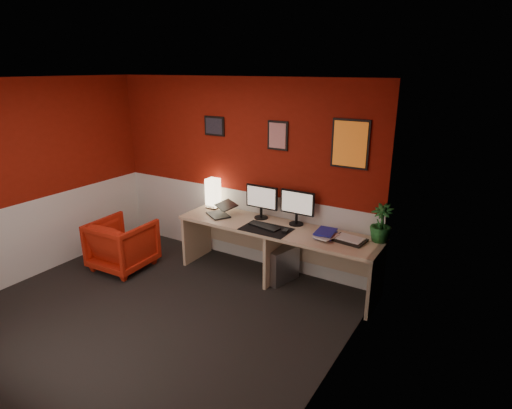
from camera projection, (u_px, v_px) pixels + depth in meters
The scene contains 26 objects.
ground at pixel (153, 315), 4.63m from camera, with size 4.00×3.50×0.01m, color black.
ceiling at pixel (132, 79), 3.85m from camera, with size 4.00×3.50×0.01m, color white.
wall_back at pixel (239, 173), 5.66m from camera, with size 4.00×0.01×2.50m, color maroon.
wall_left at pixel (28, 181), 5.22m from camera, with size 0.01×3.50×2.50m, color maroon.
wall_right at pixel (330, 251), 3.25m from camera, with size 0.01×3.50×2.50m, color maroon.
wainscot_back at pixel (239, 224), 5.89m from camera, with size 4.00×0.01×1.00m, color silver.
wainscot_left at pixel (38, 237), 5.45m from camera, with size 0.01×3.50×1.00m, color silver.
wainscot_right at pixel (324, 333), 3.49m from camera, with size 0.01×3.50×1.00m, color silver.
desk at pixel (276, 254), 5.28m from camera, with size 2.60×0.65×0.73m, color tan.
shoji_lamp at pixel (213, 194), 5.81m from camera, with size 0.16×0.16×0.40m, color #FFE5B2.
laptop at pixel (218, 208), 5.53m from camera, with size 0.33×0.23×0.22m, color black.
monitor_left at pixel (261, 197), 5.38m from camera, with size 0.45×0.06×0.58m, color black.
monitor_right at pixel (297, 202), 5.16m from camera, with size 0.45×0.06×0.58m, color black.
desk_mat at pixel (266, 229), 5.09m from camera, with size 0.60×0.38×0.01m, color black.
keyboard at pixel (264, 226), 5.15m from camera, with size 0.42×0.14×0.02m, color black.
mouse at pixel (285, 231), 4.98m from camera, with size 0.06×0.10×0.03m, color black.
book_bottom at pixel (317, 234), 4.92m from camera, with size 0.22×0.29×0.03m, color #22259F.
book_middle at pixel (319, 234), 4.86m from camera, with size 0.20×0.27×0.02m, color silver.
book_top at pixel (317, 230), 4.89m from camera, with size 0.21×0.29×0.03m, color #22259F.
zen_tray at pixel (350, 240), 4.74m from camera, with size 0.35×0.25×0.03m, color black.
potted_plant at pixel (381, 223), 4.68m from camera, with size 0.24×0.24×0.44m, color #19591E.
pc_tower at pixel (282, 264), 5.31m from camera, with size 0.20×0.45×0.45m, color #99999E.
armchair at pixel (123, 244), 5.64m from camera, with size 0.72×0.74×0.67m, color red.
art_left at pixel (214, 126), 5.65m from camera, with size 0.32×0.02×0.26m, color black.
art_center at pixel (278, 136), 5.18m from camera, with size 0.28×0.02×0.36m, color red.
art_right at pixel (350, 144), 4.73m from camera, with size 0.44×0.02×0.56m, color orange.
Camera 1 is at (3.05, -2.84, 2.61)m, focal length 29.38 mm.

